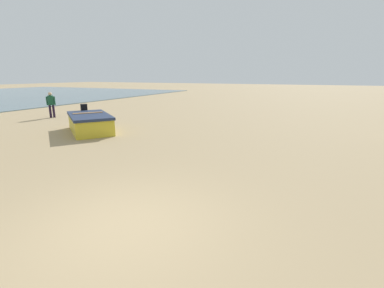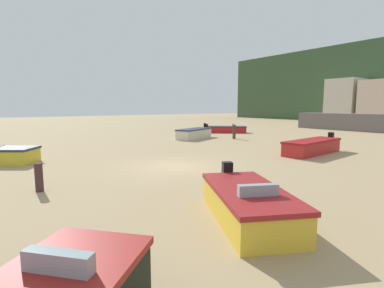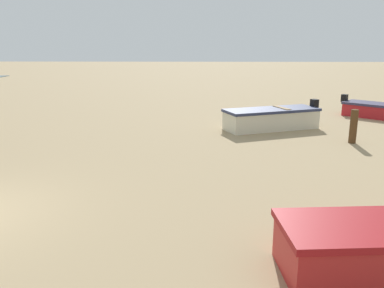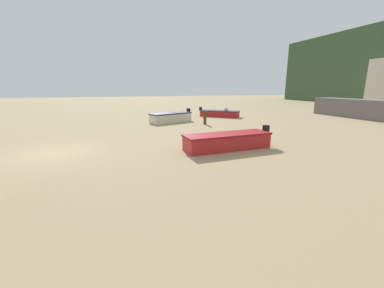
{
  "view_description": "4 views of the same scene",
  "coord_description": "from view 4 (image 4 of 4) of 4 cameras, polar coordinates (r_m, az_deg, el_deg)",
  "views": [
    {
      "loc": [
        3.49,
        2.97,
        2.67
      ],
      "look_at": [
        -2.53,
        0.19,
        0.99
      ],
      "focal_mm": 25.56,
      "sensor_mm": 36.0,
      "label": 1
    },
    {
      "loc": [
        12.08,
        -7.86,
        3.04
      ],
      "look_at": [
        -1.21,
        1.98,
        0.87
      ],
      "focal_mm": 27.1,
      "sensor_mm": 36.0,
      "label": 2
    },
    {
      "loc": [
        8.0,
        5.47,
        3.77
      ],
      "look_at": [
        -4.28,
        5.14,
        0.66
      ],
      "focal_mm": 37.05,
      "sensor_mm": 36.0,
      "label": 3
    },
    {
      "loc": [
        13.96,
        3.38,
        3.46
      ],
      "look_at": [
        2.15,
        7.1,
        0.51
      ],
      "focal_mm": 22.36,
      "sensor_mm": 36.0,
      "label": 4
    }
  ],
  "objects": [
    {
      "name": "mooring_post_mid_beach",
      "position": [
        22.82,
        3.11,
        6.34
      ],
      "size": [
        0.28,
        0.28,
        1.32
      ],
      "primitive_type": "cylinder",
      "color": "#50351C",
      "rests_on": "ground"
    },
    {
      "name": "boat_red_4",
      "position": [
        28.99,
        6.55,
        7.25
      ],
      "size": [
        4.15,
        4.38,
        1.08
      ],
      "rotation": [
        0.0,
        0.0,
        5.55
      ],
      "color": "red",
      "rests_on": "ground"
    },
    {
      "name": "boat_cream_2",
      "position": [
        24.52,
        -5.06,
        6.37
      ],
      "size": [
        2.97,
        4.61,
        1.25
      ],
      "rotation": [
        0.0,
        0.0,
        3.52
      ],
      "color": "beige",
      "rests_on": "ground"
    },
    {
      "name": "boat_red_1",
      "position": [
        13.78,
        8.49,
        0.69
      ],
      "size": [
        1.88,
        5.38,
        1.23
      ],
      "rotation": [
        0.0,
        0.0,
        3.22
      ],
      "color": "#B42223",
      "rests_on": "ground"
    },
    {
      "name": "ground_plane",
      "position": [
        14.78,
        -30.16,
        -1.98
      ],
      "size": [
        160.0,
        160.0,
        0.0
      ],
      "primitive_type": "plane",
      "color": "tan"
    }
  ]
}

